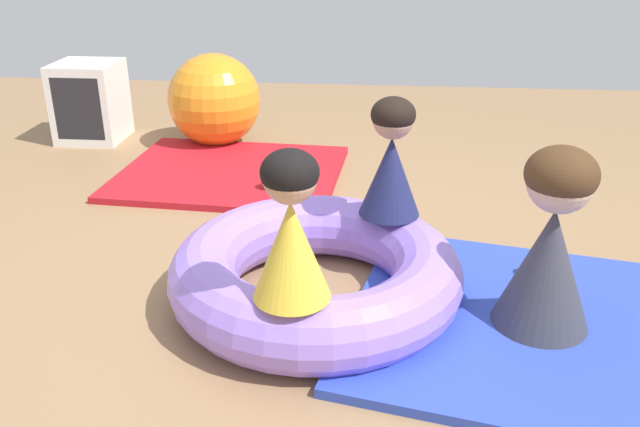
{
  "coord_description": "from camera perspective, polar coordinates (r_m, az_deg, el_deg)",
  "views": [
    {
      "loc": [
        0.28,
        -2.44,
        1.49
      ],
      "look_at": [
        0.04,
        0.16,
        0.32
      ],
      "focal_mm": 37.18,
      "sensor_mm": 36.0,
      "label": 1
    }
  ],
  "objects": [
    {
      "name": "play_ball_yellow",
      "position": [
        2.74,
        7.77,
        -6.96
      ],
      "size": [
        0.09,
        0.09,
        0.09
      ],
      "primitive_type": "sphere",
      "color": "yellow",
      "rests_on": "gym_mat_center_rear"
    },
    {
      "name": "play_ball_pink",
      "position": [
        3.08,
        17.72,
        -4.39
      ],
      "size": [
        0.08,
        0.08,
        0.08
      ],
      "primitive_type": "sphere",
      "color": "pink",
      "rests_on": "gym_mat_center_rear"
    },
    {
      "name": "play_ball_green",
      "position": [
        3.78,
        -2.13,
        2.26
      ],
      "size": [
        0.09,
        0.09,
        0.09
      ],
      "primitive_type": "sphere",
      "color": "green",
      "rests_on": "gym_mat_near_left"
    },
    {
      "name": "storage_cube",
      "position": [
        5.1,
        -19.27,
        9.01
      ],
      "size": [
        0.44,
        0.44,
        0.56
      ],
      "color": "white",
      "rests_on": "ground"
    },
    {
      "name": "child_in_navy",
      "position": [
        2.88,
        6.15,
        4.71
      ],
      "size": [
        0.36,
        0.36,
        0.53
      ],
      "rotation": [
        0.0,
        0.0,
        5.83
      ],
      "color": "navy",
      "rests_on": "inflatable_cushion"
    },
    {
      "name": "play_ball_orange",
      "position": [
        2.43,
        5.22,
        -11.5
      ],
      "size": [
        0.08,
        0.08,
        0.08
      ],
      "primitive_type": "sphere",
      "color": "orange",
      "rests_on": "gym_mat_center_rear"
    },
    {
      "name": "play_ball_red",
      "position": [
        3.89,
        -4.46,
        2.83
      ],
      "size": [
        0.09,
        0.09,
        0.09
      ],
      "primitive_type": "sphere",
      "color": "red",
      "rests_on": "gym_mat_near_left"
    },
    {
      "name": "child_in_yellow",
      "position": [
        2.2,
        -2.53,
        -1.28
      ],
      "size": [
        0.29,
        0.29,
        0.54
      ],
      "rotation": [
        0.0,
        0.0,
        6.23
      ],
      "color": "yellow",
      "rests_on": "inflatable_cushion"
    },
    {
      "name": "adult_seated",
      "position": [
        2.6,
        19.25,
        -2.33
      ],
      "size": [
        0.5,
        0.5,
        0.72
      ],
      "rotation": [
        0.0,
        0.0,
        5.19
      ],
      "color": "#383842",
      "rests_on": "gym_mat_center_rear"
    },
    {
      "name": "gym_mat_center_rear",
      "position": [
        2.78,
        18.22,
        -9.2
      ],
      "size": [
        1.67,
        1.56,
        0.04
      ],
      "primitive_type": "cube",
      "rotation": [
        0.0,
        0.0,
        -0.21
      ],
      "color": "#2D47B7",
      "rests_on": "ground"
    },
    {
      "name": "inflatable_cushion",
      "position": [
        2.76,
        -0.38,
        -5.07
      ],
      "size": [
        1.22,
        1.22,
        0.29
      ],
      "primitive_type": "torus",
      "color": "#9975EA",
      "rests_on": "ground"
    },
    {
      "name": "ground_plane",
      "position": [
        2.87,
        -1.08,
        -7.12
      ],
      "size": [
        8.0,
        8.0,
        0.0
      ],
      "primitive_type": "plane",
      "color": "#93704C"
    },
    {
      "name": "exercise_ball_large",
      "position": [
        4.77,
        -9.08,
        9.61
      ],
      "size": [
        0.65,
        0.65,
        0.65
      ],
      "primitive_type": "sphere",
      "color": "orange",
      "rests_on": "ground"
    },
    {
      "name": "gym_mat_near_left",
      "position": [
        4.23,
        -7.68,
        3.5
      ],
      "size": [
        1.42,
        1.23,
        0.04
      ],
      "primitive_type": "cube",
      "rotation": [
        0.0,
        0.0,
        -0.06
      ],
      "color": "#B21923",
      "rests_on": "ground"
    }
  ]
}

